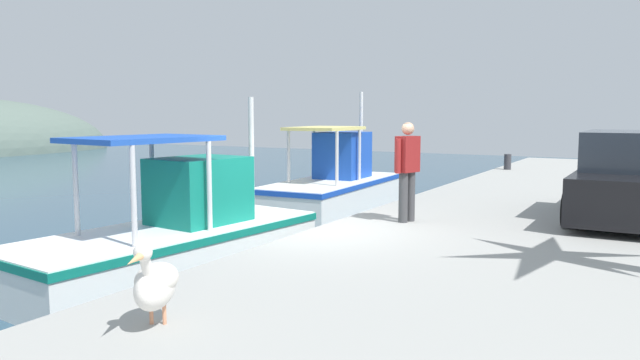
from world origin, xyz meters
TOP-DOWN VIEW (x-y plane):
  - fishing_boat_second at (-1.18, 1.98)m, footprint 5.60×2.56m
  - fishing_boat_third at (5.54, 2.61)m, footprint 5.20×2.20m
  - pelican at (-4.71, -1.11)m, footprint 0.95×0.61m
  - fisherman_standing at (1.30, -1.12)m, footprint 0.59×0.35m
  - parked_car at (3.42, -4.50)m, footprint 4.10×1.88m
  - mooring_bollard_second at (12.07, -0.45)m, footprint 0.23×0.23m

SIDE VIEW (x-z plane):
  - fishing_boat_second at x=-1.18m, z-range -0.85..2.14m
  - fishing_boat_third at x=5.54m, z-range -0.93..2.36m
  - mooring_bollard_second at x=12.07m, z-range 0.80..1.32m
  - pelican at x=-4.71m, z-range 0.79..1.61m
  - parked_car at x=3.42m, z-range 0.73..2.30m
  - fisherman_standing at x=1.30m, z-range 0.89..2.63m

